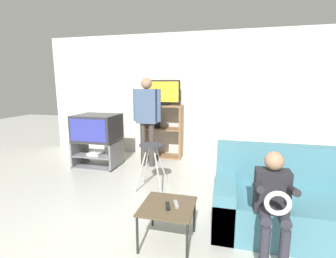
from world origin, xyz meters
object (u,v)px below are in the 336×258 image
at_px(remote_control_white, 176,204).
at_px(person_standing_adult, 147,114).
at_px(folding_stool, 152,153).
at_px(person_seated_child, 273,198).
at_px(television_main, 97,127).
at_px(television_flat, 162,93).
at_px(snack_table, 168,209).
at_px(remote_control_black, 168,206).
at_px(media_shelf, 163,131).
at_px(couch, 294,204).
at_px(tv_stand, 98,153).

distance_m(remote_control_white, person_standing_adult, 2.42).
height_order(folding_stool, remote_control_white, folding_stool).
bearing_deg(person_seated_child, television_main, 145.75).
bearing_deg(remote_control_white, television_flat, 87.28).
xyz_separation_m(snack_table, remote_control_black, (0.01, -0.03, 0.05)).
relative_size(media_shelf, couch, 0.66).
height_order(tv_stand, television_flat, television_flat).
bearing_deg(television_main, remote_control_white, -44.74).
relative_size(television_flat, remote_control_white, 5.14).
relative_size(couch, person_standing_adult, 1.01).
height_order(remote_control_white, person_standing_adult, person_standing_adult).
relative_size(couch, person_seated_child, 1.74).
distance_m(tv_stand, remote_control_white, 2.73).
distance_m(tv_stand, television_flat, 1.76).
bearing_deg(folding_stool, remote_control_black, -65.53).
bearing_deg(tv_stand, television_flat, 38.70).
bearing_deg(media_shelf, person_seated_child, -57.72).
relative_size(tv_stand, person_standing_adult, 0.49).
height_order(television_main, folding_stool, television_main).
bearing_deg(person_seated_child, remote_control_white, -179.36).
height_order(television_main, person_seated_child, television_main).
xyz_separation_m(media_shelf, folding_stool, (0.26, -1.63, -0.01)).
bearing_deg(snack_table, television_main, 133.73).
distance_m(media_shelf, snack_table, 2.91).
xyz_separation_m(tv_stand, remote_control_black, (1.88, -1.97, 0.16)).
height_order(tv_stand, person_standing_adult, person_standing_adult).
xyz_separation_m(folding_stool, couch, (1.80, -0.61, -0.27)).
height_order(television_flat, person_seated_child, television_flat).
xyz_separation_m(media_shelf, remote_control_white, (0.87, -2.77, -0.17)).
bearing_deg(tv_stand, person_seated_child, -34.02).
height_order(snack_table, couch, couch).
height_order(tv_stand, folding_stool, folding_stool).
relative_size(television_flat, couch, 0.44).
bearing_deg(couch, tv_stand, 156.07).
bearing_deg(television_flat, snack_table, -73.81).
bearing_deg(couch, media_shelf, 132.51).
relative_size(snack_table, person_standing_adult, 0.31).
xyz_separation_m(snack_table, person_seated_child, (0.95, 0.03, 0.22)).
relative_size(television_main, television_flat, 1.06).
distance_m(media_shelf, couch, 3.06).
height_order(tv_stand, remote_control_white, tv_stand).
xyz_separation_m(remote_control_white, couch, (1.19, 0.52, -0.12)).
bearing_deg(person_seated_child, folding_stool, 142.81).
relative_size(remote_control_black, couch, 0.09).
relative_size(television_main, media_shelf, 0.70).
height_order(tv_stand, snack_table, tv_stand).
height_order(snack_table, remote_control_white, remote_control_white).
bearing_deg(couch, person_standing_adult, 143.98).
bearing_deg(media_shelf, snack_table, -74.13).
relative_size(television_main, folding_stool, 1.13).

